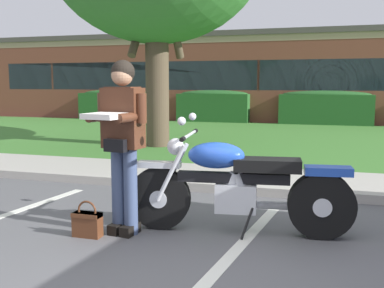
{
  "coord_description": "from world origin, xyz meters",
  "views": [
    {
      "loc": [
        0.86,
        -3.05,
        1.48
      ],
      "look_at": [
        -0.51,
        1.44,
        0.85
      ],
      "focal_mm": 42.18,
      "sensor_mm": 36.0,
      "label": 1
    }
  ],
  "objects_px": {
    "rider_person": "(122,133)",
    "handbag": "(87,222)",
    "hedge_center_right": "(325,107)",
    "hedge_center_left": "(214,106)",
    "hedge_left": "(117,104)",
    "brick_building": "(275,78)",
    "motorcycle": "(247,186)"
  },
  "relations": [
    {
      "from": "hedge_center_left",
      "to": "motorcycle",
      "type": "bearing_deg",
      "value": -74.31
    },
    {
      "from": "brick_building",
      "to": "handbag",
      "type": "bearing_deg",
      "value": -88.94
    },
    {
      "from": "motorcycle",
      "to": "brick_building",
      "type": "xyz_separation_m",
      "value": [
        -1.8,
        17.6,
        1.25
      ]
    },
    {
      "from": "motorcycle",
      "to": "hedge_center_left",
      "type": "bearing_deg",
      "value": 105.69
    },
    {
      "from": "hedge_left",
      "to": "brick_building",
      "type": "bearing_deg",
      "value": 42.89
    },
    {
      "from": "handbag",
      "to": "brick_building",
      "type": "height_order",
      "value": "brick_building"
    },
    {
      "from": "handbag",
      "to": "brick_building",
      "type": "relative_size",
      "value": 0.01
    },
    {
      "from": "rider_person",
      "to": "brick_building",
      "type": "height_order",
      "value": "brick_building"
    },
    {
      "from": "rider_person",
      "to": "handbag",
      "type": "relative_size",
      "value": 4.74
    },
    {
      "from": "rider_person",
      "to": "handbag",
      "type": "height_order",
      "value": "rider_person"
    },
    {
      "from": "hedge_left",
      "to": "hedge_center_right",
      "type": "height_order",
      "value": "same"
    },
    {
      "from": "hedge_center_right",
      "to": "brick_building",
      "type": "height_order",
      "value": "brick_building"
    },
    {
      "from": "rider_person",
      "to": "hedge_center_right",
      "type": "bearing_deg",
      "value": 82.03
    },
    {
      "from": "handbag",
      "to": "brick_building",
      "type": "bearing_deg",
      "value": 91.06
    },
    {
      "from": "handbag",
      "to": "hedge_center_right",
      "type": "height_order",
      "value": "hedge_center_right"
    },
    {
      "from": "hedge_center_right",
      "to": "motorcycle",
      "type": "bearing_deg",
      "value": -92.83
    },
    {
      "from": "rider_person",
      "to": "hedge_center_left",
      "type": "relative_size",
      "value": 0.63
    },
    {
      "from": "motorcycle",
      "to": "handbag",
      "type": "relative_size",
      "value": 6.22
    },
    {
      "from": "handbag",
      "to": "hedge_center_right",
      "type": "relative_size",
      "value": 0.11
    },
    {
      "from": "hedge_left",
      "to": "hedge_center_left",
      "type": "distance_m",
      "value": 4.06
    },
    {
      "from": "motorcycle",
      "to": "hedge_center_right",
      "type": "xyz_separation_m",
      "value": [
        0.61,
        12.29,
        0.17
      ]
    },
    {
      "from": "handbag",
      "to": "hedge_left",
      "type": "bearing_deg",
      "value": 115.23
    },
    {
      "from": "handbag",
      "to": "hedge_center_right",
      "type": "bearing_deg",
      "value": 80.84
    },
    {
      "from": "motorcycle",
      "to": "hedge_center_left",
      "type": "relative_size",
      "value": 0.82
    },
    {
      "from": "rider_person",
      "to": "brick_building",
      "type": "distance_m",
      "value": 17.99
    },
    {
      "from": "hedge_left",
      "to": "rider_person",
      "type": "bearing_deg",
      "value": -63.35
    },
    {
      "from": "motorcycle",
      "to": "hedge_left",
      "type": "bearing_deg",
      "value": 121.44
    },
    {
      "from": "hedge_center_left",
      "to": "handbag",
      "type": "bearing_deg",
      "value": -81.19
    },
    {
      "from": "motorcycle",
      "to": "brick_building",
      "type": "height_order",
      "value": "brick_building"
    },
    {
      "from": "hedge_left",
      "to": "motorcycle",
      "type": "bearing_deg",
      "value": -58.56
    },
    {
      "from": "motorcycle",
      "to": "hedge_center_right",
      "type": "distance_m",
      "value": 12.31
    },
    {
      "from": "hedge_center_right",
      "to": "brick_building",
      "type": "bearing_deg",
      "value": 114.4
    }
  ]
}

